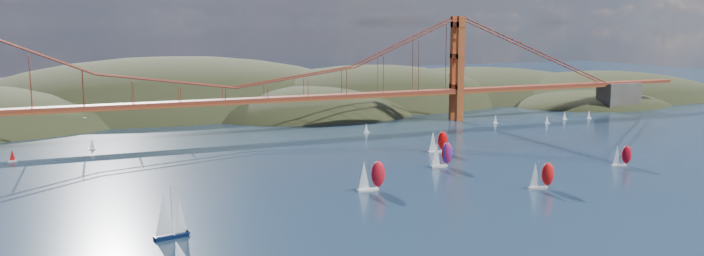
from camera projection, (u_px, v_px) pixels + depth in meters
name	position (u px, v px, depth m)	size (l,w,h in m)	color
ground	(431.00, 251.00, 156.24)	(1200.00, 1200.00, 0.00)	black
headlands	(268.00, 126.00, 427.84)	(725.00, 225.00, 96.00)	black
bridge	(230.00, 65.00, 313.54)	(552.00, 12.00, 55.00)	maroon
sloop_navy	(169.00, 216.00, 164.69)	(8.54, 5.41, 12.76)	black
racer_0	(371.00, 175.00, 211.71)	(9.15, 3.80, 10.46)	white
racer_1	(541.00, 175.00, 214.20)	(8.49, 4.60, 9.52)	silver
racer_2	(622.00, 155.00, 248.46)	(7.62, 4.28, 8.54)	silver
racer_3	(438.00, 141.00, 274.33)	(8.48, 3.68, 9.63)	white
racer_rwb	(441.00, 154.00, 246.55)	(8.75, 3.50, 10.13)	silver
distant_boat_2	(12.00, 155.00, 256.71)	(3.00, 2.00, 4.70)	silver
distant_boat_3	(92.00, 144.00, 281.00)	(3.00, 2.00, 4.70)	silver
distant_boat_4	(495.00, 119.00, 353.36)	(3.00, 2.00, 4.70)	silver
distant_boat_5	(547.00, 119.00, 353.01)	(3.00, 2.00, 4.70)	silver
distant_boat_6	(565.00, 115.00, 367.77)	(3.00, 2.00, 4.70)	silver
distant_boat_7	(589.00, 114.00, 371.01)	(3.00, 2.00, 4.70)	silver
distant_boat_8	(366.00, 128.00, 323.17)	(3.00, 2.00, 4.70)	silver
gull	(85.00, 118.00, 154.91)	(0.90, 0.25, 0.17)	white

